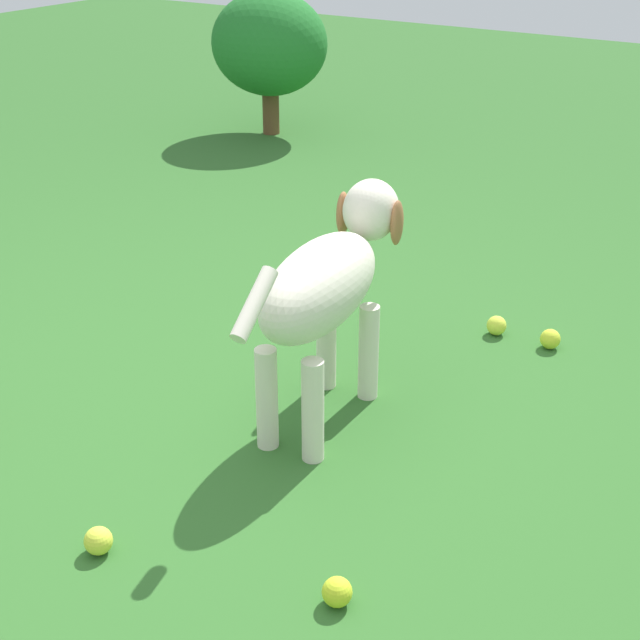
{
  "coord_description": "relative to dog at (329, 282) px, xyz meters",
  "views": [
    {
      "loc": [
        -1.42,
        1.61,
        1.41
      ],
      "look_at": [
        -0.24,
        -0.25,
        0.32
      ],
      "focal_mm": 51.14,
      "sensor_mm": 36.0,
      "label": 1
    }
  ],
  "objects": [
    {
      "name": "tennis_ball_1",
      "position": [
        -0.43,
        0.65,
        -0.37
      ],
      "size": [
        0.07,
        0.07,
        0.07
      ],
      "primitive_type": "sphere",
      "color": "#C4D528",
      "rests_on": "ground"
    },
    {
      "name": "tennis_ball_3",
      "position": [
        -0.22,
        -0.71,
        -0.37
      ],
      "size": [
        0.07,
        0.07,
        0.07
      ],
      "primitive_type": "sphere",
      "color": "#D1E03E",
      "rests_on": "ground"
    },
    {
      "name": "ground",
      "position": [
        0.24,
        0.3,
        -0.41
      ],
      "size": [
        14.0,
        14.0,
        0.0
      ],
      "primitive_type": "plane",
      "color": "#2D6026"
    },
    {
      "name": "tennis_ball_0",
      "position": [
        -0.41,
        -0.71,
        -0.37
      ],
      "size": [
        0.07,
        0.07,
        0.07
      ],
      "primitive_type": "sphere",
      "color": "#C8D531",
      "rests_on": "ground"
    },
    {
      "name": "shrub_near",
      "position": [
        1.91,
        -2.42,
        0.11
      ],
      "size": [
        0.68,
        0.61,
        0.8
      ],
      "color": "brown",
      "rests_on": "ground"
    },
    {
      "name": "tennis_ball_4",
      "position": [
        0.12,
        0.8,
        -0.37
      ],
      "size": [
        0.07,
        0.07,
        0.07
      ],
      "primitive_type": "sphere",
      "color": "#D5DE3C",
      "rests_on": "ground"
    },
    {
      "name": "dog",
      "position": [
        0.0,
        0.0,
        0.0
      ],
      "size": [
        0.27,
        0.91,
        0.61
      ],
      "rotation": [
        0.0,
        0.0,
        4.81
      ],
      "color": "silver",
      "rests_on": "ground"
    }
  ]
}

